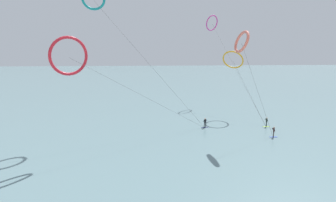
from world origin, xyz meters
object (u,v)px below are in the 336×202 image
surfer_cobalt (274,133)px  kite_crimson (69,56)px  surfer_navy (205,123)px  kite_coral (242,42)px  surfer_lime (266,123)px  kite_magenta (212,23)px  kite_amber (233,60)px

surfer_cobalt → kite_crimson: size_ratio=0.08×
surfer_navy → kite_coral: kite_coral is taller
kite_coral → kite_crimson: (-23.55, -5.35, -1.89)m
kite_crimson → kite_coral: bearing=155.8°
surfer_navy → kite_coral: 15.12m
surfer_lime → kite_coral: 15.98m
kite_magenta → kite_amber: (0.98, -15.02, -8.52)m
kite_coral → kite_crimson: kite_coral is taller
kite_magenta → kite_amber: size_ratio=1.94×
kite_crimson → kite_magenta: 43.06m
surfer_cobalt → kite_magenta: 35.36m
surfer_lime → surfer_cobalt: 5.60m
surfer_cobalt → kite_amber: bearing=-146.8°
surfer_cobalt → kite_coral: 14.89m
surfer_cobalt → kite_amber: 18.14m
kite_coral → kite_amber: 14.13m
kite_coral → surfer_cobalt: bearing=68.3°
surfer_cobalt → kite_crimson: 31.67m
kite_crimson → kite_magenta: size_ratio=0.84×
surfer_navy → kite_magenta: 31.19m
surfer_lime → surfer_navy: size_ratio=1.00×
surfer_lime → surfer_navy: 10.94m
surfer_cobalt → kite_coral: kite_coral is taller
surfer_lime → kite_magenta: (-4.63, 24.11, 19.13)m
surfer_navy → kite_coral: bearing=-73.1°
surfer_lime → kite_amber: (-3.66, 9.09, 10.61)m
kite_coral → kite_magenta: (2.18, 28.42, 5.33)m
kite_magenta → surfer_lime: bearing=68.3°
surfer_cobalt → kite_coral: size_ratio=0.10×
surfer_lime → kite_coral: size_ratio=0.10×
kite_magenta → kite_crimson: bearing=20.1°
kite_crimson → surfer_lime: bearing=160.6°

